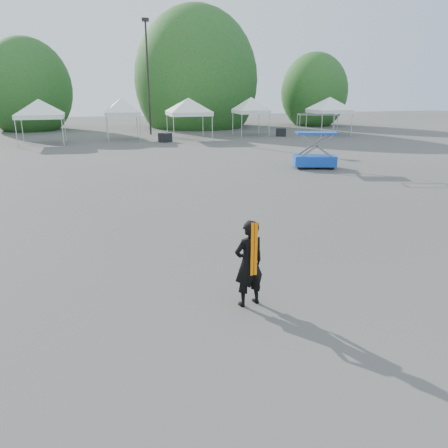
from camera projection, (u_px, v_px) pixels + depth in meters
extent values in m
plane|color=#474442|center=(203.00, 279.00, 9.97)|extent=(120.00, 120.00, 0.00)
cylinder|color=black|center=(148.00, 80.00, 38.61)|extent=(0.16, 0.16, 9.50)
cube|color=black|center=(145.00, 20.00, 37.14)|extent=(0.60, 0.25, 0.30)
cylinder|color=#382314|center=(31.00, 118.00, 44.03)|extent=(0.36, 0.36, 2.27)
ellipsoid|color=#1D521B|center=(27.00, 89.00, 43.19)|extent=(4.16, 4.16, 4.78)
cylinder|color=#382314|center=(197.00, 113.00, 47.65)|extent=(0.36, 0.36, 2.80)
ellipsoid|color=#1D521B|center=(196.00, 80.00, 46.61)|extent=(5.12, 5.12, 5.89)
cylinder|color=#382314|center=(313.00, 116.00, 49.46)|extent=(0.36, 0.36, 2.10)
ellipsoid|color=#1D521B|center=(314.00, 92.00, 48.68)|extent=(3.84, 3.84, 4.42)
cylinder|color=silver|center=(16.00, 133.00, 31.19)|extent=(0.06, 0.06, 2.00)
cylinder|color=silver|center=(63.00, 132.00, 32.04)|extent=(0.06, 0.06, 2.00)
cylinder|color=silver|center=(22.00, 129.00, 34.07)|extent=(0.06, 0.06, 2.00)
cylinder|color=silver|center=(65.00, 128.00, 34.92)|extent=(0.06, 0.06, 2.00)
cube|color=white|center=(40.00, 116.00, 32.73)|extent=(3.35, 3.35, 0.30)
pyramid|color=white|center=(38.00, 99.00, 32.35)|extent=(4.73, 4.73, 1.10)
cylinder|color=silver|center=(108.00, 129.00, 34.52)|extent=(0.06, 0.06, 2.00)
cylinder|color=silver|center=(140.00, 128.00, 35.21)|extent=(0.06, 0.06, 2.00)
cylinder|color=silver|center=(107.00, 126.00, 36.85)|extent=(0.06, 0.06, 2.00)
cylinder|color=silver|center=(137.00, 126.00, 37.54)|extent=(0.06, 0.06, 2.00)
cube|color=white|center=(122.00, 114.00, 35.71)|extent=(2.74, 2.74, 0.30)
pyramid|color=white|center=(121.00, 98.00, 35.33)|extent=(3.88, 3.88, 1.10)
cylinder|color=silver|center=(174.00, 129.00, 34.43)|extent=(0.06, 0.06, 2.00)
cylinder|color=silver|center=(212.00, 128.00, 35.29)|extent=(0.06, 0.06, 2.00)
cylinder|color=silver|center=(167.00, 126.00, 37.32)|extent=(0.06, 0.06, 2.00)
cylinder|color=silver|center=(203.00, 125.00, 38.17)|extent=(0.06, 0.06, 2.00)
cube|color=white|center=(189.00, 114.00, 35.98)|extent=(3.35, 3.35, 0.30)
pyramid|color=white|center=(188.00, 98.00, 35.60)|extent=(4.74, 4.74, 1.10)
cylinder|color=silver|center=(242.00, 126.00, 37.49)|extent=(0.06, 0.06, 2.00)
cylinder|color=silver|center=(269.00, 125.00, 38.18)|extent=(0.06, 0.06, 2.00)
cylinder|color=silver|center=(233.00, 123.00, 39.82)|extent=(0.06, 0.06, 2.00)
cylinder|color=silver|center=(259.00, 123.00, 40.51)|extent=(0.06, 0.06, 2.00)
cube|color=white|center=(251.00, 112.00, 38.68)|extent=(2.75, 2.75, 0.30)
pyramid|color=white|center=(251.00, 97.00, 38.30)|extent=(3.88, 3.88, 1.10)
cylinder|color=silver|center=(322.00, 125.00, 37.82)|extent=(0.06, 0.06, 2.00)
cylinder|color=silver|center=(352.00, 124.00, 38.62)|extent=(0.06, 0.06, 2.00)
cylinder|color=silver|center=(306.00, 123.00, 40.53)|extent=(0.06, 0.06, 2.00)
cylinder|color=silver|center=(334.00, 122.00, 41.33)|extent=(0.06, 0.06, 2.00)
cube|color=white|center=(329.00, 111.00, 39.25)|extent=(3.16, 3.16, 0.30)
pyramid|color=white|center=(330.00, 97.00, 38.87)|extent=(4.47, 4.47, 1.10)
imported|color=black|center=(249.00, 263.00, 8.53)|extent=(0.72, 0.56, 1.77)
cube|color=orange|center=(252.00, 250.00, 8.27)|extent=(0.14, 0.02, 1.06)
cube|color=#0C42A6|center=(315.00, 161.00, 23.36)|extent=(2.42, 1.71, 0.55)
cube|color=#0C42A6|center=(316.00, 133.00, 22.92)|extent=(2.32, 1.64, 0.09)
cylinder|color=black|center=(300.00, 167.00, 23.02)|extent=(0.36, 0.23, 0.33)
cylinder|color=black|center=(331.00, 167.00, 22.98)|extent=(0.36, 0.23, 0.33)
cylinder|color=black|center=(298.00, 164.00, 23.89)|extent=(0.36, 0.23, 0.33)
cylinder|color=black|center=(328.00, 164.00, 23.86)|extent=(0.36, 0.23, 0.33)
cube|color=black|center=(165.00, 138.00, 34.56)|extent=(1.10, 1.01, 0.70)
cube|color=black|center=(281.00, 132.00, 38.62)|extent=(1.08, 0.97, 0.69)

